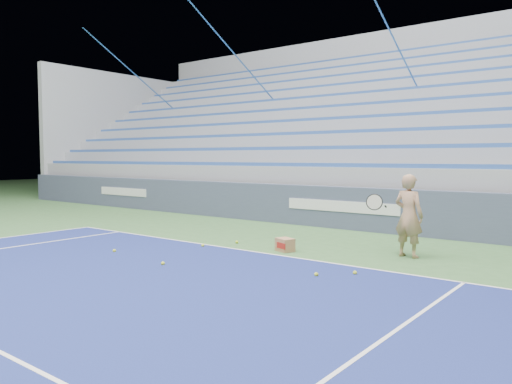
% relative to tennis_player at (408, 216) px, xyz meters
% --- Properties ---
extents(sponsor_barrier, '(30.00, 0.32, 1.10)m').
position_rel_tennis_player_xyz_m(sponsor_barrier, '(-2.71, 2.60, -0.23)').
color(sponsor_barrier, '#404861').
rests_on(sponsor_barrier, ground).
extents(bleachers, '(31.00, 9.15, 7.30)m').
position_rel_tennis_player_xyz_m(bleachers, '(-2.72, 8.32, 1.57)').
color(bleachers, '#94969D').
rests_on(bleachers, ground).
extents(tennis_player, '(0.92, 0.85, 1.56)m').
position_rel_tennis_player_xyz_m(tennis_player, '(0.00, 0.00, 0.00)').
color(tennis_player, tan).
rests_on(tennis_player, ground).
extents(ball_box, '(0.42, 0.37, 0.26)m').
position_rel_tennis_player_xyz_m(ball_box, '(-2.15, -0.93, -0.65)').
color(ball_box, '#A4724F').
rests_on(ball_box, ground).
extents(tennis_ball_0, '(0.07, 0.07, 0.07)m').
position_rel_tennis_player_xyz_m(tennis_ball_0, '(-3.08, -3.30, -0.75)').
color(tennis_ball_0, yellow).
rests_on(tennis_ball_0, ground).
extents(tennis_ball_1, '(0.07, 0.07, 0.07)m').
position_rel_tennis_player_xyz_m(tennis_ball_1, '(-3.77, -1.60, -0.75)').
color(tennis_ball_1, yellow).
rests_on(tennis_ball_1, ground).
extents(tennis_ball_2, '(0.07, 0.07, 0.07)m').
position_rel_tennis_player_xyz_m(tennis_ball_2, '(-0.56, -2.38, -0.75)').
color(tennis_ball_2, yellow).
rests_on(tennis_ball_2, ground).
extents(tennis_ball_3, '(0.07, 0.07, 0.07)m').
position_rel_tennis_player_xyz_m(tennis_ball_3, '(-3.47, -0.84, -0.75)').
color(tennis_ball_3, yellow).
rests_on(tennis_ball_3, ground).
extents(tennis_ball_4, '(0.07, 0.07, 0.07)m').
position_rel_tennis_player_xyz_m(tennis_ball_4, '(-0.13, -1.90, -0.75)').
color(tennis_ball_4, yellow).
rests_on(tennis_ball_4, ground).
extents(tennis_ball_5, '(0.07, 0.07, 0.07)m').
position_rel_tennis_player_xyz_m(tennis_ball_5, '(-4.73, -3.09, -0.75)').
color(tennis_ball_5, yellow).
rests_on(tennis_ball_5, ground).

